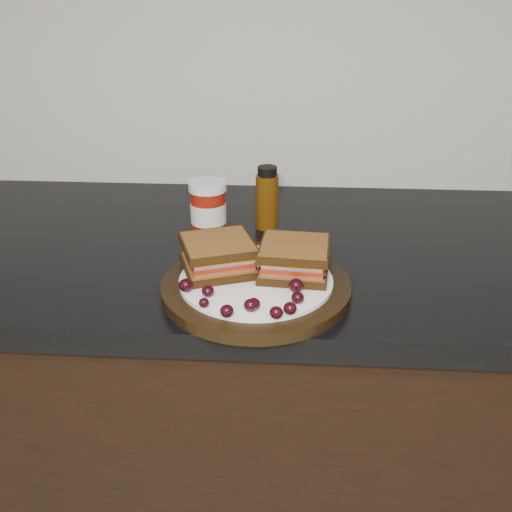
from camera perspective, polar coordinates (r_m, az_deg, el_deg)
The scene contains 28 objects.
base_cabinets at distance 1.28m, azimuth -1.68°, elevation -17.91°, with size 3.96×0.58×0.86m, color black.
countertop at distance 1.02m, azimuth -2.01°, elevation 0.54°, with size 3.98×0.60×0.04m, color black.
plate at distance 0.84m, azimuth -0.00°, elevation -3.11°, with size 0.28×0.28×0.02m, color black.
sandwich_left at distance 0.85m, azimuth -3.79°, elevation 0.07°, with size 0.10×0.10×0.05m, color brown, non-canonical shape.
sandwich_right at distance 0.84m, azimuth 3.84°, elevation -0.25°, with size 0.10×0.10×0.05m, color brown, non-canonical shape.
grape_0 at distance 0.80m, azimuth -7.03°, elevation -2.91°, with size 0.02×0.02×0.02m, color black.
grape_1 at distance 0.79m, azimuth -4.83°, elevation -3.52°, with size 0.02×0.02×0.02m, color black.
grape_2 at distance 0.77m, azimuth -5.22°, elevation -4.68°, with size 0.01×0.01×0.01m, color black.
grape_3 at distance 0.74m, azimuth -2.93°, elevation -5.51°, with size 0.02×0.02×0.02m, color black.
grape_4 at distance 0.75m, azimuth -0.55°, elevation -4.93°, with size 0.02×0.02×0.02m, color black.
grape_5 at distance 0.76m, azimuth -0.23°, elevation -4.81°, with size 0.02×0.02×0.02m, color black.
grape_6 at distance 0.74m, azimuth 2.03°, elevation -5.67°, with size 0.02×0.02×0.02m, color black.
grape_7 at distance 0.75m, azimuth 3.42°, elevation -5.24°, with size 0.02×0.02×0.02m, color black.
grape_8 at distance 0.77m, azimuth 4.18°, elevation -4.17°, with size 0.02×0.02×0.02m, color black.
grape_9 at distance 0.80m, azimuth 4.02°, elevation -2.94°, with size 0.02×0.02×0.02m, color black.
grape_10 at distance 0.82m, azimuth 6.52°, elevation -2.33°, with size 0.02×0.02×0.02m, color black.
grape_11 at distance 0.83m, azimuth 5.06°, elevation -1.98°, with size 0.02×0.02×0.02m, color black.
grape_12 at distance 0.85m, azimuth 4.65°, elevation -1.26°, with size 0.02×0.02×0.02m, color black.
grape_13 at distance 0.89m, azimuth 4.54°, elevation 0.16°, with size 0.02×0.02×0.02m, color black.
grape_14 at distance 0.88m, azimuth -3.64°, elevation -0.23°, with size 0.02×0.02×0.02m, color black.
grape_15 at distance 0.85m, azimuth -3.35°, elevation -1.07°, with size 0.02×0.02×0.02m, color black.
grape_16 at distance 0.85m, azimuth -5.05°, elevation -1.10°, with size 0.02×0.02×0.02m, color black.
grape_17 at distance 0.82m, azimuth -5.63°, elevation -2.11°, with size 0.02×0.02×0.02m, color black.
grape_18 at distance 0.88m, azimuth -4.46°, elevation -0.18°, with size 0.02×0.02×0.02m, color black.
grape_19 at distance 0.86m, azimuth -4.10°, elevation -0.67°, with size 0.02×0.02×0.02m, color black.
grape_20 at distance 0.83m, azimuth -3.41°, elevation -1.91°, with size 0.02×0.02×0.02m, color black.
condiment_jar at distance 1.03m, azimuth -4.79°, elevation 4.77°, with size 0.07×0.07×0.10m, color maroon.
oil_bottle at distance 1.05m, azimuth 1.11°, elevation 5.85°, with size 0.04×0.04×0.12m, color #492907.
Camera 1 is at (0.09, 0.78, 1.32)m, focal length 40.00 mm.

